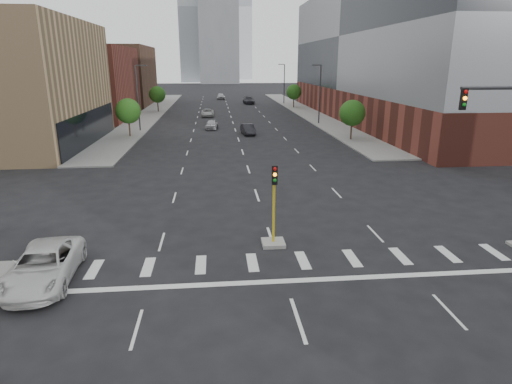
{
  "coord_description": "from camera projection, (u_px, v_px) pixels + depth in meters",
  "views": [
    {
      "loc": [
        -2.94,
        -11.88,
        9.33
      ],
      "look_at": [
        -0.78,
        10.58,
        2.5
      ],
      "focal_mm": 30.0,
      "sensor_mm": 36.0,
      "label": 1
    }
  ],
  "objects": [
    {
      "name": "building_left_far_a",
      "position": [
        69.0,
        83.0,
        72.91
      ],
      "size": [
        20.0,
        22.0,
        12.0
      ],
      "primitive_type": "cube",
      "color": "brown",
      "rests_on": "ground"
    },
    {
      "name": "tree_right_far",
      "position": [
        294.0,
        92.0,
        90.81
      ],
      "size": [
        3.2,
        3.2,
        4.85
      ],
      "color": "#382619",
      "rests_on": "ground"
    },
    {
      "name": "streetlight_left",
      "position": [
        138.0,
        95.0,
        59.25
      ],
      "size": [
        1.6,
        0.22,
        9.07
      ],
      "color": "#2D2D30",
      "rests_on": "ground"
    },
    {
      "name": "tower_right",
      "position": [
        234.0,
        8.0,
        251.32
      ],
      "size": [
        20.0,
        20.0,
        80.0
      ],
      "primitive_type": "cube",
      "color": "#B2B7BC",
      "rests_on": "ground"
    },
    {
      "name": "sidewalk_right_far",
      "position": [
        304.0,
        111.0,
        86.14
      ],
      "size": [
        5.0,
        92.0,
        0.15
      ],
      "primitive_type": "cube",
      "color": "gray",
      "rests_on": "ground"
    },
    {
      "name": "ground",
      "position": [
        309.0,
        354.0,
        14.29
      ],
      "size": [
        400.0,
        400.0,
        0.0
      ],
      "primitive_type": "plane",
      "color": "black",
      "rests_on": "ground"
    },
    {
      "name": "car_far_left",
      "position": [
        208.0,
        113.0,
        77.3
      ],
      "size": [
        2.25,
        4.82,
        1.34
      ],
      "primitive_type": "imported",
      "rotation": [
        0.0,
        0.0,
        0.01
      ],
      "color": "#B7B7B7",
      "rests_on": "ground"
    },
    {
      "name": "streetlight_right_a",
      "position": [
        319.0,
        92.0,
        66.47
      ],
      "size": [
        1.6,
        0.22,
        9.07
      ],
      "color": "#2D2D30",
      "rests_on": "ground"
    },
    {
      "name": "building_right_main",
      "position": [
        409.0,
        52.0,
        70.97
      ],
      "size": [
        24.0,
        70.0,
        22.0
      ],
      "color": "brown",
      "rests_on": "ground"
    },
    {
      "name": "car_distant",
      "position": [
        221.0,
        96.0,
        113.43
      ],
      "size": [
        2.11,
        4.94,
        1.66
      ],
      "primitive_type": "imported",
      "rotation": [
        0.0,
        0.0,
        0.03
      ],
      "color": "#AEAFB3",
      "rests_on": "ground"
    },
    {
      "name": "tree_right_near",
      "position": [
        352.0,
        113.0,
        52.7
      ],
      "size": [
        3.2,
        3.2,
        4.85
      ],
      "color": "#382619",
      "rests_on": "ground"
    },
    {
      "name": "tree_left_far",
      "position": [
        157.0,
        95.0,
        83.48
      ],
      "size": [
        3.2,
        3.2,
        4.85
      ],
      "color": "#382619",
      "rests_on": "ground"
    },
    {
      "name": "tree_left_near",
      "position": [
        128.0,
        111.0,
        54.9
      ],
      "size": [
        3.2,
        3.2,
        4.85
      ],
      "color": "#382619",
      "rests_on": "ground"
    },
    {
      "name": "parked_minivan",
      "position": [
        44.0,
        266.0,
        18.81
      ],
      "size": [
        2.86,
        5.69,
        1.54
      ],
      "primitive_type": "imported",
      "rotation": [
        0.0,
        0.0,
        0.05
      ],
      "color": "silver",
      "rests_on": "ground"
    },
    {
      "name": "streetlight_right_b",
      "position": [
        284.0,
        82.0,
        99.81
      ],
      "size": [
        1.6,
        0.22,
        9.07
      ],
      "color": "#2D2D30",
      "rests_on": "ground"
    },
    {
      "name": "sidewalk_left_far",
      "position": [
        153.0,
        112.0,
        83.4
      ],
      "size": [
        5.0,
        92.0,
        0.15
      ],
      "primitive_type": "cube",
      "color": "gray",
      "rests_on": "ground"
    },
    {
      "name": "car_near_left",
      "position": [
        212.0,
        124.0,
        62.71
      ],
      "size": [
        2.01,
        4.17,
        1.37
      ],
      "primitive_type": "imported",
      "rotation": [
        0.0,
        0.0,
        -0.1
      ],
      "color": "#A4A4A8",
      "rests_on": "ground"
    },
    {
      "name": "tower_left",
      "position": [
        201.0,
        9.0,
        213.01
      ],
      "size": [
        22.0,
        22.0,
        70.0
      ],
      "primitive_type": "cube",
      "color": "#B2B7BC",
      "rests_on": "ground"
    },
    {
      "name": "car_deep_right",
      "position": [
        249.0,
        100.0,
        101.09
      ],
      "size": [
        2.52,
        5.82,
        1.67
      ],
      "primitive_type": "imported",
      "rotation": [
        0.0,
        0.0,
        0.03
      ],
      "color": "black",
      "rests_on": "ground"
    },
    {
      "name": "building_left_far_b",
      "position": [
        106.0,
        76.0,
        97.54
      ],
      "size": [
        20.0,
        24.0,
        13.0
      ],
      "primitive_type": "cube",
      "color": "brown",
      "rests_on": "ground"
    },
    {
      "name": "median_traffic_signal",
      "position": [
        274.0,
        228.0,
        22.55
      ],
      "size": [
        1.2,
        1.2,
        4.4
      ],
      "color": "#999993",
      "rests_on": "ground"
    },
    {
      "name": "car_mid_right",
      "position": [
        248.0,
        129.0,
        57.89
      ],
      "size": [
        1.94,
        4.36,
        1.39
      ],
      "primitive_type": "imported",
      "rotation": [
        0.0,
        0.0,
        0.11
      ],
      "color": "black",
      "rests_on": "ground"
    },
    {
      "name": "tower_mid",
      "position": [
        219.0,
        34.0,
        198.46
      ],
      "size": [
        18.0,
        18.0,
        44.0
      ],
      "primitive_type": "cube",
      "color": "slate",
      "rests_on": "ground"
    }
  ]
}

